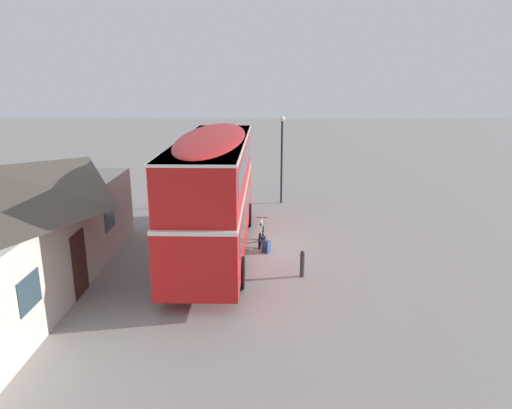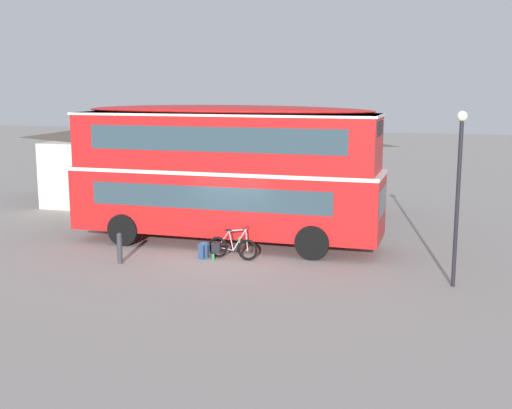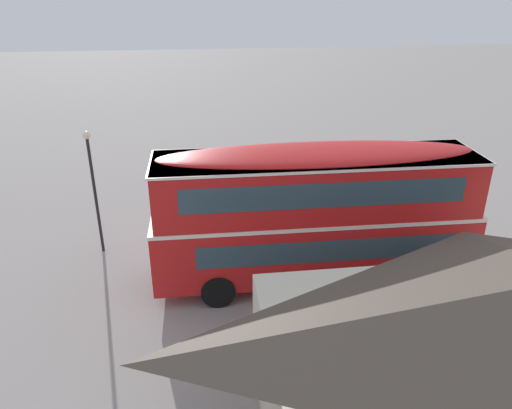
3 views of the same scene
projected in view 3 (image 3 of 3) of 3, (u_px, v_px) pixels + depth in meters
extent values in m
plane|color=gray|center=(286.00, 260.00, 18.57)|extent=(120.00, 120.00, 0.00)
cylinder|color=black|center=(218.00, 291.00, 15.77)|extent=(1.10, 0.29, 1.10)
cylinder|color=black|center=(215.00, 254.00, 17.92)|extent=(1.10, 0.29, 1.10)
cylinder|color=black|center=(417.00, 278.00, 16.46)|extent=(1.10, 0.29, 1.10)
cylinder|color=black|center=(391.00, 243.00, 18.61)|extent=(1.10, 0.29, 1.10)
cube|color=red|center=(313.00, 241.00, 16.79)|extent=(10.67, 2.56, 2.10)
cube|color=white|center=(315.00, 212.00, 16.34)|extent=(10.69, 2.58, 0.12)
cube|color=red|center=(316.00, 185.00, 15.93)|extent=(10.35, 2.51, 1.90)
ellipsoid|color=red|center=(318.00, 154.00, 15.49)|extent=(10.13, 2.46, 0.36)
cube|color=#2D424C|center=(154.00, 243.00, 16.13)|extent=(0.07, 2.05, 0.90)
cube|color=black|center=(152.00, 176.00, 15.17)|extent=(0.07, 1.38, 0.44)
cube|color=#2D424C|center=(311.00, 217.00, 17.80)|extent=(8.31, 0.09, 0.76)
cube|color=#2D424C|center=(309.00, 167.00, 16.96)|extent=(8.73, 0.09, 0.80)
cube|color=#2D424C|center=(329.00, 251.00, 15.56)|extent=(8.31, 0.09, 0.76)
cube|color=#2D424C|center=(326.00, 195.00, 14.77)|extent=(8.73, 0.09, 0.80)
cube|color=white|center=(318.00, 158.00, 15.54)|extent=(10.45, 2.59, 0.08)
torus|color=black|center=(265.00, 246.00, 18.83)|extent=(0.68, 0.14, 0.68)
torus|color=black|center=(292.00, 246.00, 18.86)|extent=(0.68, 0.14, 0.68)
cylinder|color=#B2B2B7|center=(265.00, 246.00, 18.83)|extent=(0.06, 0.10, 0.05)
cylinder|color=#B2B2B7|center=(292.00, 246.00, 18.86)|extent=(0.06, 0.10, 0.05)
cylinder|color=#B7B7BC|center=(273.00, 239.00, 18.71)|extent=(0.46, 0.08, 0.74)
cylinder|color=#B7B7BC|center=(275.00, 232.00, 18.58)|extent=(0.58, 0.09, 0.13)
cylinder|color=#B7B7BC|center=(280.00, 240.00, 18.74)|extent=(0.18, 0.05, 0.63)
cylinder|color=#B7B7BC|center=(285.00, 247.00, 18.86)|extent=(0.53, 0.08, 0.09)
cylinder|color=#B7B7BC|center=(287.00, 239.00, 18.73)|extent=(0.41, 0.06, 0.57)
cylinder|color=#B7B7BC|center=(266.00, 239.00, 18.69)|extent=(0.09, 0.04, 0.66)
cylinder|color=black|center=(267.00, 230.00, 18.53)|extent=(0.07, 0.46, 0.03)
ellipsoid|color=black|center=(283.00, 232.00, 18.60)|extent=(0.27, 0.12, 0.06)
cube|color=black|center=(291.00, 243.00, 18.99)|extent=(0.29, 0.16, 0.32)
cylinder|color=green|center=(273.00, 239.00, 18.71)|extent=(0.07, 0.07, 0.18)
cube|color=#2D4C7A|center=(301.00, 244.00, 19.17)|extent=(0.35, 0.37, 0.50)
ellipsoid|color=#2D4C7A|center=(301.00, 238.00, 19.06)|extent=(0.33, 0.35, 0.10)
cube|color=navy|center=(304.00, 246.00, 19.15)|extent=(0.14, 0.19, 0.17)
cylinder|color=black|center=(299.00, 242.00, 19.28)|extent=(0.05, 0.05, 0.40)
cylinder|color=black|center=(297.00, 244.00, 19.15)|extent=(0.05, 0.05, 0.40)
cylinder|color=green|center=(291.00, 246.00, 19.31)|extent=(0.08, 0.08, 0.22)
cylinder|color=black|center=(291.00, 243.00, 19.26)|extent=(0.05, 0.05, 0.03)
cube|color=#3D2319|center=(478.00, 315.00, 13.85)|extent=(1.10, 0.05, 2.10)
cube|color=#2D424C|center=(370.00, 308.00, 13.25)|extent=(1.10, 0.05, 0.90)
cylinder|color=black|center=(96.00, 197.00, 18.26)|extent=(0.11, 0.11, 4.51)
sphere|color=#F2E5BF|center=(86.00, 135.00, 17.26)|extent=(0.28, 0.28, 0.28)
cylinder|color=#333338|center=(349.00, 222.00, 20.48)|extent=(0.16, 0.16, 0.85)
sphere|color=#333338|center=(350.00, 212.00, 20.29)|extent=(0.16, 0.16, 0.16)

